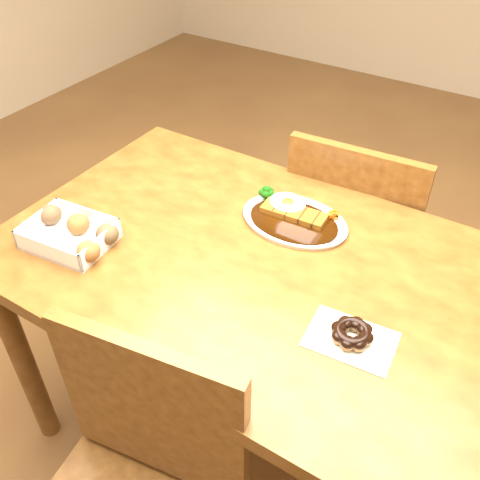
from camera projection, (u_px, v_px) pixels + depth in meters
The scene contains 6 objects.
ground at pixel (245, 428), 1.75m from camera, with size 6.00×6.00×0.00m, color brown.
table at pixel (247, 286), 1.34m from camera, with size 1.20×0.80×0.75m.
chair_far at pixel (356, 238), 1.76m from camera, with size 0.45×0.45×0.87m.
katsu_curry_plate at pixel (293, 217), 1.37m from camera, with size 0.28×0.20×0.06m.
donut_box at pixel (69, 233), 1.30m from camera, with size 0.24×0.18×0.06m.
pon_de_ring at pixel (352, 334), 1.07m from camera, with size 0.19×0.14×0.03m.
Camera 1 is at (0.50, -0.82, 1.59)m, focal length 40.00 mm.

